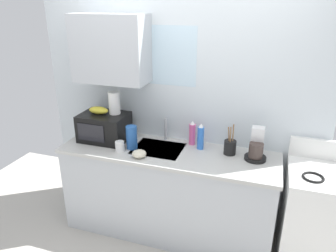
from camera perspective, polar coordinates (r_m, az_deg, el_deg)
kitchen_wall_assembly at (r=3.12m, az=0.09°, el=5.54°), size 2.81×0.42×2.50m
counter_unit at (r=3.19m, az=-0.04°, el=-11.58°), size 2.04×0.63×0.90m
sink_faucet at (r=3.16m, az=-0.45°, el=-0.53°), size 0.03×0.03×0.23m
stove_range at (r=3.13m, az=25.36°, el=-14.84°), size 0.60×0.60×1.08m
microwave at (r=3.22m, az=-11.35°, el=-0.17°), size 0.46×0.35×0.27m
banana_bunch at (r=3.18m, az=-12.34°, el=2.78°), size 0.20×0.11×0.07m
paper_towel_roll at (r=3.13m, az=-9.62°, el=4.10°), size 0.11×0.11×0.22m
coffee_maker at (r=2.90m, az=15.57°, el=-3.72°), size 0.19×0.21×0.28m
dish_soap_bottle_pink at (r=3.07m, az=4.37°, el=-1.32°), size 0.06×0.06×0.24m
dish_soap_bottle_blue at (r=2.98m, az=5.87°, el=-1.98°), size 0.06×0.06×0.25m
cereal_canister at (r=3.00m, az=-6.54°, el=-2.04°), size 0.10×0.10×0.22m
mug_white at (r=2.99m, az=-8.65°, el=-3.60°), size 0.08×0.08×0.09m
utensil_crock at (r=2.94m, az=11.06°, el=-3.69°), size 0.11×0.11×0.28m
small_bowl at (r=2.86m, az=-5.21°, el=-4.99°), size 0.13×0.13×0.06m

